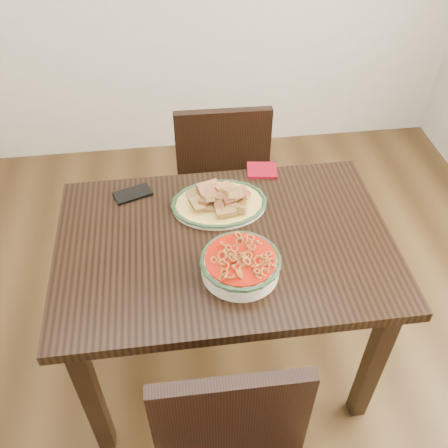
{
  "coord_description": "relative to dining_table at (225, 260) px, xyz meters",
  "views": [
    {
      "loc": [
        -0.06,
        -1.13,
        1.98
      ],
      "look_at": [
        0.1,
        0.08,
        0.81
      ],
      "focal_mm": 40.0,
      "sensor_mm": 36.0,
      "label": 1
    }
  ],
  "objects": [
    {
      "name": "floor",
      "position": [
        -0.1,
        -0.06,
        -0.65
      ],
      "size": [
        3.5,
        3.5,
        0.0
      ],
      "primitive_type": "plane",
      "color": "#3B2712",
      "rests_on": "ground"
    },
    {
      "name": "dining_table",
      "position": [
        0.0,
        0.0,
        0.0
      ],
      "size": [
        1.17,
        0.78,
        0.75
      ],
      "color": "black",
      "rests_on": "ground"
    },
    {
      "name": "chair_far",
      "position": [
        0.08,
        0.72,
        -0.15
      ],
      "size": [
        0.43,
        0.43,
        0.89
      ],
      "rotation": [
        0.0,
        0.0,
        3.12
      ],
      "color": "black",
      "rests_on": "ground"
    },
    {
      "name": "fish_plate",
      "position": [
        0.0,
        0.18,
        0.15
      ],
      "size": [
        0.35,
        0.27,
        0.11
      ],
      "color": "beige",
      "rests_on": "dining_table"
    },
    {
      "name": "noodle_bowl",
      "position": [
        0.03,
        -0.15,
        0.15
      ],
      "size": [
        0.26,
        0.26,
        0.08
      ],
      "color": "white",
      "rests_on": "dining_table"
    },
    {
      "name": "smartphone",
      "position": [
        -0.32,
        0.29,
        0.11
      ],
      "size": [
        0.16,
        0.12,
        0.01
      ],
      "primitive_type": "cube",
      "rotation": [
        0.0,
        0.0,
        0.34
      ],
      "color": "black",
      "rests_on": "dining_table"
    },
    {
      "name": "napkin",
      "position": [
        0.2,
        0.37,
        0.11
      ],
      "size": [
        0.13,
        0.11,
        0.01
      ],
      "primitive_type": "cube",
      "rotation": [
        0.0,
        0.0,
        -0.14
      ],
      "color": "maroon",
      "rests_on": "dining_table"
    }
  ]
}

